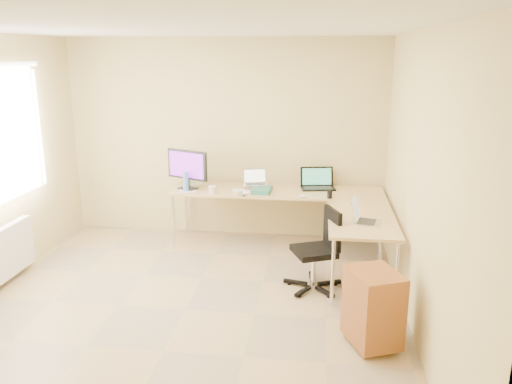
# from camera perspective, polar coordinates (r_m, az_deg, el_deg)

# --- Properties ---
(floor) EXTENTS (4.50, 4.50, 0.00)m
(floor) POSITION_cam_1_polar(r_m,az_deg,el_deg) (5.10, -7.89, -12.88)
(floor) COLOR tan
(floor) RESTS_ON ground
(ceiling) EXTENTS (4.50, 4.50, 0.00)m
(ceiling) POSITION_cam_1_polar(r_m,az_deg,el_deg) (4.51, -9.14, 17.72)
(ceiling) COLOR white
(ceiling) RESTS_ON ground
(wall_back) EXTENTS (4.50, 0.00, 4.50)m
(wall_back) POSITION_cam_1_polar(r_m,az_deg,el_deg) (6.79, -3.42, 5.94)
(wall_back) COLOR #D5BE7C
(wall_back) RESTS_ON ground
(wall_front) EXTENTS (4.50, 0.00, 4.50)m
(wall_front) POSITION_cam_1_polar(r_m,az_deg,el_deg) (2.65, -21.60, -10.12)
(wall_front) COLOR #D5BE7C
(wall_front) RESTS_ON ground
(wall_right) EXTENTS (0.00, 4.50, 4.50)m
(wall_right) POSITION_cam_1_polar(r_m,az_deg,el_deg) (4.55, 17.93, 0.63)
(wall_right) COLOR #D5BE7C
(wall_right) RESTS_ON ground
(desk_main) EXTENTS (2.65, 0.70, 0.73)m
(desk_main) POSITION_cam_1_polar(r_m,az_deg,el_deg) (6.53, 2.34, -2.87)
(desk_main) COLOR tan
(desk_main) RESTS_ON ground
(desk_return) EXTENTS (0.70, 1.30, 0.73)m
(desk_return) POSITION_cam_1_polar(r_m,az_deg,el_deg) (5.58, 11.54, -6.36)
(desk_return) COLOR tan
(desk_return) RESTS_ON ground
(monitor) EXTENTS (0.62, 0.41, 0.51)m
(monitor) POSITION_cam_1_polar(r_m,az_deg,el_deg) (6.46, -7.67, 2.50)
(monitor) COLOR black
(monitor) RESTS_ON desk_main
(book_stack) EXTENTS (0.25, 0.32, 0.05)m
(book_stack) POSITION_cam_1_polar(r_m,az_deg,el_deg) (6.32, 0.65, 0.23)
(book_stack) COLOR #266351
(book_stack) RESTS_ON desk_main
(laptop_center) EXTENTS (0.35, 0.30, 0.20)m
(laptop_center) POSITION_cam_1_polar(r_m,az_deg,el_deg) (6.43, -0.08, 1.63)
(laptop_center) COLOR silver
(laptop_center) RESTS_ON desk_main
(laptop_black) EXTENTS (0.47, 0.38, 0.26)m
(laptop_black) POSITION_cam_1_polar(r_m,az_deg,el_deg) (6.50, 6.95, 1.50)
(laptop_black) COLOR black
(laptop_black) RESTS_ON desk_main
(keyboard) EXTENTS (0.38, 0.11, 0.02)m
(keyboard) POSITION_cam_1_polar(r_m,az_deg,el_deg) (6.35, -0.95, 0.15)
(keyboard) COLOR white
(keyboard) RESTS_ON desk_main
(mouse) EXTENTS (0.11, 0.09, 0.04)m
(mouse) POSITION_cam_1_polar(r_m,az_deg,el_deg) (6.11, 5.25, -0.43)
(mouse) COLOR white
(mouse) RESTS_ON desk_main
(mug) EXTENTS (0.12, 0.12, 0.10)m
(mug) POSITION_cam_1_polar(r_m,az_deg,el_deg) (6.24, -4.86, 0.22)
(mug) COLOR silver
(mug) RESTS_ON desk_main
(cd_stack) EXTENTS (0.15, 0.15, 0.03)m
(cd_stack) POSITION_cam_1_polar(r_m,az_deg,el_deg) (6.18, -1.53, -0.22)
(cd_stack) COLOR silver
(cd_stack) RESTS_ON desk_main
(water_bottle) EXTENTS (0.08, 0.08, 0.24)m
(water_bottle) POSITION_cam_1_polar(r_m,az_deg,el_deg) (6.40, -7.86, 1.16)
(water_bottle) COLOR #4D83CA
(water_bottle) RESTS_ON desk_main
(papers) EXTENTS (0.28, 0.34, 0.01)m
(papers) POSITION_cam_1_polar(r_m,az_deg,el_deg) (6.49, -7.66, 0.29)
(papers) COLOR silver
(papers) RESTS_ON desk_main
(white_box) EXTENTS (0.27, 0.23, 0.08)m
(white_box) POSITION_cam_1_polar(r_m,az_deg,el_deg) (6.78, -7.00, 1.30)
(white_box) COLOR #EAECCF
(white_box) RESTS_ON desk_main
(desk_fan) EXTENTS (0.25, 0.25, 0.24)m
(desk_fan) POSITION_cam_1_polar(r_m,az_deg,el_deg) (6.77, -7.02, 1.96)
(desk_fan) COLOR white
(desk_fan) RESTS_ON desk_main
(black_cup) EXTENTS (0.08, 0.08, 0.10)m
(black_cup) POSITION_cam_1_polar(r_m,az_deg,el_deg) (6.10, 8.24, -0.22)
(black_cup) COLOR black
(black_cup) RESTS_ON desk_main
(laptop_return) EXTENTS (0.39, 0.33, 0.22)m
(laptop_return) POSITION_cam_1_polar(r_m,az_deg,el_deg) (5.26, 12.19, -2.24)
(laptop_return) COLOR silver
(laptop_return) RESTS_ON desk_return
(office_chair) EXTENTS (0.68, 0.68, 0.86)m
(office_chair) POSITION_cam_1_polar(r_m,az_deg,el_deg) (5.31, 6.50, -5.74)
(office_chair) COLOR black
(office_chair) RESTS_ON ground
(cabinet) EXTENTS (0.51, 0.56, 0.62)m
(cabinet) POSITION_cam_1_polar(r_m,az_deg,el_deg) (4.44, 12.97, -12.42)
(cabinet) COLOR #995736
(cabinet) RESTS_ON ground
(radiator) EXTENTS (0.09, 0.80, 0.55)m
(radiator) POSITION_cam_1_polar(r_m,az_deg,el_deg) (6.10, -25.87, -5.92)
(radiator) COLOR white
(radiator) RESTS_ON ground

